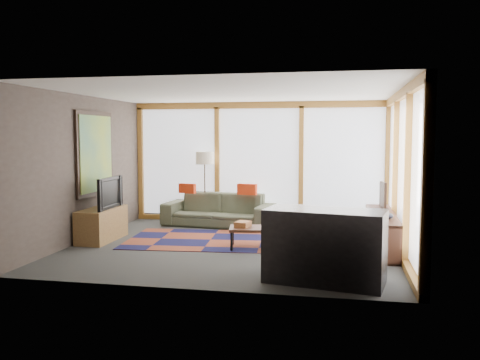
% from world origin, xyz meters
% --- Properties ---
extents(ground, '(5.50, 5.50, 0.00)m').
position_xyz_m(ground, '(0.00, 0.00, 0.00)').
color(ground, '#30302E').
rests_on(ground, ground).
extents(room_envelope, '(5.52, 5.02, 2.62)m').
position_xyz_m(room_envelope, '(0.49, 0.56, 1.54)').
color(room_envelope, '#3C302B').
rests_on(room_envelope, ground).
extents(rug, '(3.11, 2.15, 0.01)m').
position_xyz_m(rug, '(-0.54, 0.39, 0.01)').
color(rug, brown).
rests_on(rug, ground).
extents(sofa, '(2.39, 1.14, 0.67)m').
position_xyz_m(sofa, '(-0.75, 1.88, 0.34)').
color(sofa, '#333929').
rests_on(sofa, ground).
extents(pillow_left, '(0.38, 0.19, 0.20)m').
position_xyz_m(pillow_left, '(-1.42, 1.85, 0.77)').
color(pillow_left, '#B52C0F').
rests_on(pillow_left, sofa).
extents(pillow_right, '(0.42, 0.19, 0.22)m').
position_xyz_m(pillow_right, '(-0.14, 1.84, 0.78)').
color(pillow_right, '#B52C0F').
rests_on(pillow_right, sofa).
extents(floor_lamp, '(0.39, 0.39, 1.54)m').
position_xyz_m(floor_lamp, '(-1.14, 2.22, 0.77)').
color(floor_lamp, black).
rests_on(floor_lamp, ground).
extents(coffee_table, '(1.14, 0.71, 0.36)m').
position_xyz_m(coffee_table, '(0.46, -0.08, 0.18)').
color(coffee_table, black).
rests_on(coffee_table, ground).
extents(book_stack, '(0.27, 0.31, 0.09)m').
position_xyz_m(book_stack, '(0.15, -0.10, 0.40)').
color(book_stack, brown).
rests_on(book_stack, coffee_table).
extents(vase, '(0.23, 0.23, 0.17)m').
position_xyz_m(vase, '(0.61, -0.09, 0.44)').
color(vase, beige).
rests_on(vase, coffee_table).
extents(bookshelf, '(0.43, 2.36, 0.59)m').
position_xyz_m(bookshelf, '(2.43, 0.31, 0.30)').
color(bookshelf, black).
rests_on(bookshelf, ground).
extents(bowl_a, '(0.25, 0.25, 0.10)m').
position_xyz_m(bowl_a, '(2.45, -0.28, 0.64)').
color(bowl_a, black).
rests_on(bowl_a, bookshelf).
extents(bowl_b, '(0.20, 0.20, 0.09)m').
position_xyz_m(bowl_b, '(2.39, 0.15, 0.63)').
color(bowl_b, black).
rests_on(bowl_b, bookshelf).
extents(shelf_picture, '(0.10, 0.35, 0.46)m').
position_xyz_m(shelf_picture, '(2.50, 1.05, 0.82)').
color(shelf_picture, black).
rests_on(shelf_picture, bookshelf).
extents(tv_console, '(0.49, 1.17, 0.58)m').
position_xyz_m(tv_console, '(-2.46, 0.00, 0.29)').
color(tv_console, brown).
rests_on(tv_console, ground).
extents(television, '(0.16, 0.98, 0.56)m').
position_xyz_m(television, '(-2.38, 0.00, 0.86)').
color(television, black).
rests_on(television, tv_console).
extents(bar_counter, '(1.59, 0.96, 0.95)m').
position_xyz_m(bar_counter, '(1.56, -1.87, 0.47)').
color(bar_counter, black).
rests_on(bar_counter, ground).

